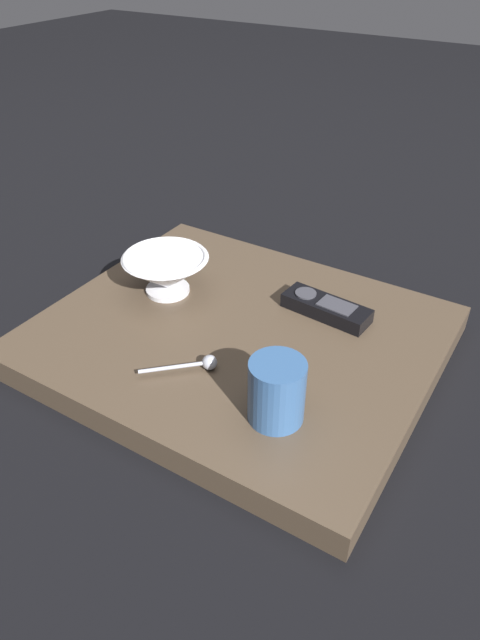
% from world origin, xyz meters
% --- Properties ---
extents(ground_plane, '(6.00, 6.00, 0.00)m').
position_xyz_m(ground_plane, '(0.00, 0.00, 0.00)').
color(ground_plane, black).
extents(table, '(0.62, 0.53, 0.04)m').
position_xyz_m(table, '(0.00, 0.00, 0.02)').
color(table, '#4C3D2D').
rests_on(table, ground).
extents(cereal_bowl, '(0.15, 0.15, 0.07)m').
position_xyz_m(cereal_bowl, '(0.17, -0.03, 0.09)').
color(cereal_bowl, silver).
rests_on(cereal_bowl, table).
extents(coffee_mug, '(0.08, 0.10, 0.09)m').
position_xyz_m(coffee_mug, '(-0.15, 0.14, 0.09)').
color(coffee_mug, '#33598C').
rests_on(coffee_mug, table).
extents(teaspoon, '(0.09, 0.09, 0.02)m').
position_xyz_m(teaspoon, '(-0.01, 0.12, 0.06)').
color(teaspoon, '#A3A5B2').
rests_on(teaspoon, table).
extents(tv_remote_near, '(0.15, 0.07, 0.03)m').
position_xyz_m(tv_remote_near, '(-0.11, -0.11, 0.06)').
color(tv_remote_near, black).
rests_on(tv_remote_near, table).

